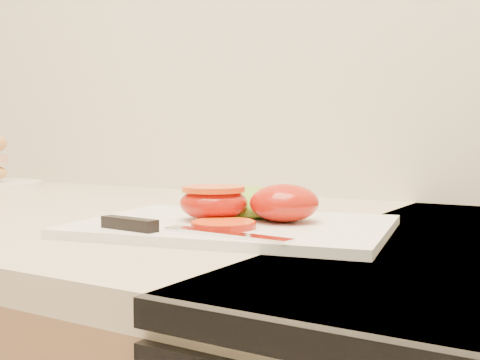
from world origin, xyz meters
The scene contains 7 objects.
cutting_board centered at (0.08, 1.61, 0.94)m, with size 0.33×0.24×0.01m, color silver.
tomato_half_dome centered at (0.13, 1.63, 0.96)m, with size 0.08×0.08×0.04m, color #B6260E.
tomato_half_cut centered at (0.05, 1.60, 0.96)m, with size 0.08×0.08×0.04m.
tomato_slice_0 centered at (0.09, 1.56, 0.94)m, with size 0.06×0.06×0.01m, color orange.
tomato_slice_1 centered at (0.09, 1.57, 0.94)m, with size 0.06×0.06×0.01m, color orange.
lettuce_leaf_0 centered at (0.05, 1.67, 0.95)m, with size 0.15×0.10×0.03m, color #7CAE2E.
knife centered at (0.06, 1.51, 0.94)m, with size 0.21×0.05×0.01m.
Camera 1 is at (0.42, 1.05, 1.03)m, focal length 45.00 mm.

